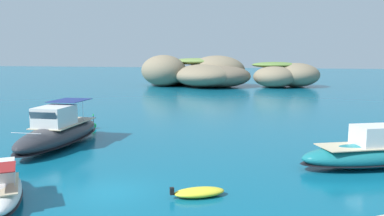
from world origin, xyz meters
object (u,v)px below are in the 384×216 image
at_px(islet_large, 199,73).
at_px(dinghy_tender, 199,192).
at_px(channel_buoy, 94,125).
at_px(motorboat_white, 1,188).
at_px(motorboat_charcoal, 59,133).
at_px(motorboat_teal, 368,153).
at_px(islet_small, 284,75).

relative_size(islet_large, dinghy_tender, 10.62).
bearing_deg(channel_buoy, motorboat_white, -75.83).
bearing_deg(motorboat_charcoal, islet_large, 91.72).
xyz_separation_m(islet_large, motorboat_teal, (24.13, -60.79, -2.06)).
bearing_deg(channel_buoy, motorboat_charcoal, -83.23).
relative_size(motorboat_white, channel_buoy, 4.19).
xyz_separation_m(islet_small, dinghy_tender, (-4.40, -70.51, -2.37)).
xyz_separation_m(islet_small, motorboat_teal, (4.97, -63.06, -1.70)).
distance_m(islet_large, channel_buoy, 53.05).
height_order(islet_large, motorboat_teal, islet_large).
bearing_deg(dinghy_tender, islet_large, 102.21).
xyz_separation_m(motorboat_white, motorboat_teal, (18.63, 10.24, 0.26)).
distance_m(islet_small, channel_buoy, 58.22).
bearing_deg(islet_small, dinghy_tender, -93.57).
relative_size(motorboat_teal, channel_buoy, 6.35).
xyz_separation_m(islet_small, channel_buoy, (-18.22, -55.25, -2.26)).
distance_m(islet_large, motorboat_teal, 65.44).
distance_m(motorboat_charcoal, dinghy_tender, 15.26).
bearing_deg(islet_large, motorboat_teal, -68.35).
relative_size(motorboat_charcoal, motorboat_teal, 1.17).
xyz_separation_m(islet_large, dinghy_tender, (14.77, -68.24, -2.72)).
height_order(motorboat_teal, dinghy_tender, motorboat_teal).
bearing_deg(motorboat_white, islet_large, 94.43).
height_order(dinghy_tender, channel_buoy, channel_buoy).
xyz_separation_m(motorboat_charcoal, motorboat_teal, (22.33, -0.57, -0.19)).
height_order(motorboat_charcoal, channel_buoy, motorboat_charcoal).
distance_m(islet_small, dinghy_tender, 70.68).
bearing_deg(motorboat_teal, motorboat_charcoal, 178.54).
relative_size(islet_large, motorboat_charcoal, 2.71).
height_order(islet_large, channel_buoy, islet_large).
relative_size(islet_small, motorboat_charcoal, 1.42).
xyz_separation_m(islet_large, motorboat_white, (5.51, -71.03, -2.31)).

